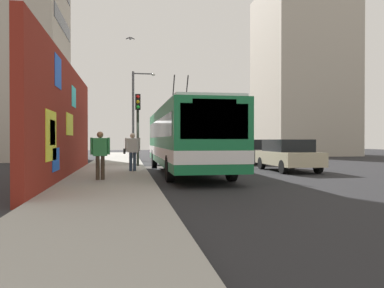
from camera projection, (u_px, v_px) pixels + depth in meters
ground_plane at (145, 170)px, 19.98m from camera, size 80.00×80.00×0.00m
sidewalk_slab at (114, 169)px, 19.71m from camera, size 48.00×3.20×0.15m
graffiti_wall at (66, 121)px, 15.56m from camera, size 14.25×0.32×4.65m
building_far_left at (19, 22)px, 30.02m from camera, size 8.83×6.55×21.61m
building_far_right at (302, 74)px, 39.85m from camera, size 8.93×8.34×16.87m
city_bus at (185, 136)px, 18.34m from camera, size 12.63×2.63×4.87m
parked_car_champagne at (288, 154)px, 19.21m from camera, size 4.37×1.94×1.58m
parked_car_dark_gray at (248, 151)px, 25.55m from camera, size 4.25×1.82×1.58m
pedestrian_at_curb at (132, 149)px, 17.46m from camera, size 0.23×0.76×1.71m
pedestrian_near_wall at (100, 151)px, 13.60m from camera, size 0.23×0.68×1.71m
traffic_light at (138, 117)px, 20.67m from camera, size 0.49×0.28×3.89m
street_lamp at (136, 108)px, 29.63m from camera, size 0.44×1.78×6.67m
flying_pigeons at (128, 0)px, 19.93m from camera, size 9.28×0.87×1.81m
curbside_puddle at (154, 167)px, 21.85m from camera, size 2.00×2.00×0.00m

